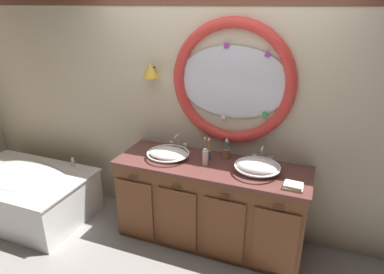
% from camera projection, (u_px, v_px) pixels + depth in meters
% --- Properties ---
extents(ground_plane, '(14.00, 14.00, 0.00)m').
position_uv_depth(ground_plane, '(192.00, 250.00, 3.36)').
color(ground_plane, gray).
extents(back_wall_assembly, '(6.40, 0.26, 2.60)m').
position_uv_depth(back_wall_assembly, '(215.00, 106.00, 3.36)').
color(back_wall_assembly, beige).
rests_on(back_wall_assembly, ground_plane).
extents(vanity_counter, '(1.87, 0.65, 0.86)m').
position_uv_depth(vanity_counter, '(210.00, 203.00, 3.38)').
color(vanity_counter, brown).
rests_on(vanity_counter, ground_plane).
extents(bathtub, '(1.49, 0.95, 0.62)m').
position_uv_depth(bathtub, '(24.00, 191.00, 3.82)').
color(bathtub, white).
rests_on(bathtub, ground_plane).
extents(sink_basin_left, '(0.43, 0.43, 0.10)m').
position_uv_depth(sink_basin_left, '(168.00, 153.00, 3.33)').
color(sink_basin_left, white).
rests_on(sink_basin_left, vanity_counter).
extents(sink_basin_right, '(0.42, 0.42, 0.14)m').
position_uv_depth(sink_basin_right, '(257.00, 167.00, 3.02)').
color(sink_basin_right, white).
rests_on(sink_basin_right, vanity_counter).
extents(faucet_set_left, '(0.21, 0.12, 0.17)m').
position_uv_depth(faucet_set_left, '(178.00, 143.00, 3.54)').
color(faucet_set_left, silver).
rests_on(faucet_set_left, vanity_counter).
extents(faucet_set_right, '(0.21, 0.12, 0.17)m').
position_uv_depth(faucet_set_right, '(262.00, 156.00, 3.24)').
color(faucet_set_right, silver).
rests_on(faucet_set_right, vanity_counter).
extents(toothbrush_holder_left, '(0.09, 0.09, 0.22)m').
position_uv_depth(toothbrush_holder_left, '(207.00, 154.00, 3.31)').
color(toothbrush_holder_left, slate).
rests_on(toothbrush_holder_left, vanity_counter).
extents(toothbrush_holder_right, '(0.08, 0.08, 0.20)m').
position_uv_depth(toothbrush_holder_right, '(226.00, 153.00, 3.32)').
color(toothbrush_holder_right, '#996647').
rests_on(toothbrush_holder_right, vanity_counter).
extents(soap_dispenser, '(0.06, 0.07, 0.17)m').
position_uv_depth(soap_dispenser, '(205.00, 157.00, 3.18)').
color(soap_dispenser, '#EFE5C6').
rests_on(soap_dispenser, vanity_counter).
extents(folded_hand_towel, '(0.16, 0.13, 0.04)m').
position_uv_depth(folded_hand_towel, '(293.00, 186.00, 2.80)').
color(folded_hand_towel, beige).
rests_on(folded_hand_towel, vanity_counter).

